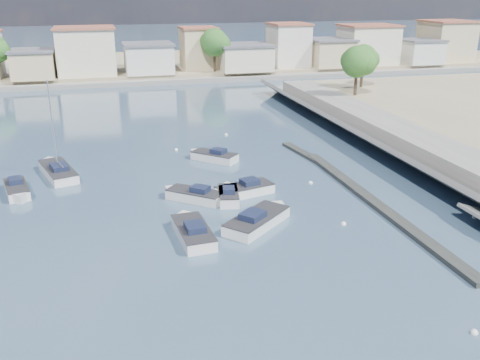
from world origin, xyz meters
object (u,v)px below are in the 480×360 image
(motorboat_c, at_px, (193,196))
(motorboat_d, at_px, (242,191))
(motorboat_b, at_px, (228,195))
(motorboat_a, at_px, (192,231))
(sailboat, at_px, (57,171))
(motorboat_f, at_px, (212,157))
(motorboat_h, at_px, (259,220))
(motorboat_g, at_px, (17,191))

(motorboat_c, height_order, motorboat_d, same)
(motorboat_b, height_order, motorboat_d, same)
(motorboat_a, height_order, sailboat, sailboat)
(motorboat_f, relative_size, sailboat, 0.51)
(motorboat_a, xyz_separation_m, motorboat_d, (5.35, 6.70, -0.00))
(motorboat_a, xyz_separation_m, sailboat, (-9.74, 15.98, 0.03))
(motorboat_b, distance_m, motorboat_d, 1.49)
(motorboat_d, distance_m, sailboat, 17.71)
(motorboat_c, bearing_deg, motorboat_f, 69.32)
(motorboat_h, relative_size, sailboat, 0.65)
(motorboat_h, bearing_deg, motorboat_c, 122.65)
(motorboat_c, xyz_separation_m, motorboat_f, (3.77, 9.98, -0.00))
(motorboat_d, bearing_deg, motorboat_h, -92.92)
(motorboat_f, bearing_deg, motorboat_g, -163.77)
(motorboat_a, xyz_separation_m, motorboat_g, (-12.69, 11.53, 0.00))
(motorboat_b, height_order, motorboat_c, same)
(motorboat_b, distance_m, motorboat_h, 5.39)
(sailboat, bearing_deg, motorboat_f, 2.70)
(motorboat_b, relative_size, motorboat_g, 0.86)
(motorboat_c, height_order, motorboat_f, same)
(motorboat_d, relative_size, sailboat, 0.61)
(motorboat_f, bearing_deg, motorboat_c, -110.68)
(motorboat_f, height_order, motorboat_h, same)
(motorboat_h, xyz_separation_m, sailboat, (-14.78, 15.27, 0.03))
(motorboat_a, distance_m, motorboat_d, 8.57)
(motorboat_g, bearing_deg, motorboat_h, -31.38)
(motorboat_d, bearing_deg, motorboat_b, -152.20)
(motorboat_b, xyz_separation_m, sailboat, (-13.77, 9.98, 0.03))
(motorboat_b, bearing_deg, motorboat_f, 84.90)
(motorboat_f, height_order, motorboat_g, same)
(motorboat_f, distance_m, motorboat_g, 18.41)
(motorboat_d, height_order, motorboat_f, same)
(motorboat_b, relative_size, motorboat_h, 0.73)
(motorboat_f, xyz_separation_m, sailboat, (-14.72, -0.69, 0.03))
(motorboat_a, height_order, motorboat_f, same)
(motorboat_d, height_order, motorboat_g, same)
(motorboat_f, xyz_separation_m, motorboat_h, (0.06, -15.96, 0.00))
(motorboat_f, bearing_deg, motorboat_d, -87.90)
(motorboat_a, bearing_deg, sailboat, 121.36)
(motorboat_b, bearing_deg, motorboat_a, -123.86)
(motorboat_c, height_order, motorboat_g, same)
(motorboat_d, bearing_deg, motorboat_f, 92.10)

